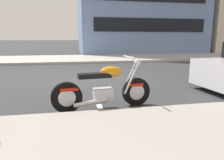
# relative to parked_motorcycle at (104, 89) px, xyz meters

# --- Properties ---
(ground_plane) EXTENTS (260.00, 260.00, 0.00)m
(ground_plane) POSITION_rel_parked_motorcycle_xyz_m (-0.08, 3.80, -0.43)
(ground_plane) COLOR #333335
(parking_stall_stripe) EXTENTS (0.12, 2.20, 0.01)m
(parking_stall_stripe) POSITION_rel_parked_motorcycle_xyz_m (-0.08, 0.25, -0.42)
(parking_stall_stripe) COLOR silver
(parking_stall_stripe) RESTS_ON ground
(parked_motorcycle) EXTENTS (2.16, 0.63, 1.11)m
(parked_motorcycle) POSITION_rel_parked_motorcycle_xyz_m (0.00, 0.00, 0.00)
(parked_motorcycle) COLOR black
(parked_motorcycle) RESTS_ON ground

